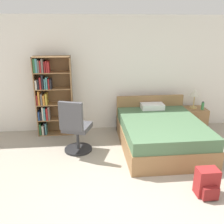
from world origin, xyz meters
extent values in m
plane|color=#A39989|center=(0.00, 0.00, 0.00)|extent=(14.00, 14.00, 0.00)
cube|color=white|center=(0.00, 3.23, 1.30)|extent=(9.00, 0.06, 2.60)
cube|color=olive|center=(-1.82, 2.97, 0.88)|extent=(0.02, 0.30, 1.76)
cube|color=olive|center=(-1.05, 2.97, 0.88)|extent=(0.02, 0.30, 1.76)
cube|color=brown|center=(-1.43, 3.11, 0.88)|extent=(0.79, 0.01, 1.76)
cube|color=olive|center=(-1.43, 2.97, 0.01)|extent=(0.75, 0.28, 0.02)
cube|color=#2D6638|center=(-1.78, 2.94, 0.15)|extent=(0.04, 0.23, 0.26)
cube|color=beige|center=(-1.73, 2.92, 0.13)|extent=(0.04, 0.18, 0.21)
cube|color=black|center=(-1.69, 2.94, 0.17)|extent=(0.02, 0.23, 0.29)
cube|color=teal|center=(-1.66, 2.93, 0.15)|extent=(0.03, 0.20, 0.27)
cube|color=olive|center=(-1.43, 2.97, 0.36)|extent=(0.75, 0.28, 0.02)
cube|color=navy|center=(-1.78, 2.94, 0.47)|extent=(0.03, 0.23, 0.20)
cube|color=black|center=(-1.74, 2.95, 0.47)|extent=(0.04, 0.24, 0.20)
cube|color=beige|center=(-1.70, 2.93, 0.52)|extent=(0.03, 0.20, 0.30)
cube|color=teal|center=(-1.66, 2.91, 0.51)|extent=(0.04, 0.17, 0.28)
cube|color=maroon|center=(-1.61, 2.94, 0.51)|extent=(0.04, 0.21, 0.27)
cube|color=#665B51|center=(-1.56, 2.92, 0.53)|extent=(0.03, 0.18, 0.31)
cube|color=olive|center=(-1.43, 2.97, 0.71)|extent=(0.75, 0.28, 0.02)
cube|color=maroon|center=(-1.79, 2.94, 0.84)|extent=(0.02, 0.22, 0.22)
cube|color=orange|center=(-1.75, 2.95, 0.88)|extent=(0.04, 0.24, 0.31)
cube|color=#665B51|center=(-1.70, 2.95, 0.85)|extent=(0.04, 0.24, 0.25)
cube|color=orange|center=(-1.65, 2.91, 0.83)|extent=(0.04, 0.17, 0.22)
cube|color=gold|center=(-1.60, 2.95, 0.85)|extent=(0.04, 0.23, 0.25)
cube|color=olive|center=(-1.43, 2.97, 1.07)|extent=(0.75, 0.28, 0.02)
cube|color=beige|center=(-1.78, 2.92, 1.17)|extent=(0.04, 0.18, 0.19)
cube|color=black|center=(-1.73, 2.93, 1.18)|extent=(0.03, 0.19, 0.21)
cube|color=maroon|center=(-1.69, 2.92, 1.20)|extent=(0.04, 0.18, 0.26)
cube|color=black|center=(-1.64, 2.92, 1.23)|extent=(0.04, 0.18, 0.31)
cube|color=teal|center=(-1.60, 2.92, 1.19)|extent=(0.03, 0.18, 0.22)
cube|color=teal|center=(-1.56, 2.91, 1.20)|extent=(0.03, 0.17, 0.25)
cube|color=maroon|center=(-1.51, 2.93, 1.19)|extent=(0.03, 0.21, 0.22)
cube|color=black|center=(-1.48, 2.93, 1.18)|extent=(0.04, 0.20, 0.21)
cube|color=olive|center=(-1.43, 2.97, 1.42)|extent=(0.75, 0.28, 0.02)
cube|color=#2D6638|center=(-1.78, 2.92, 1.57)|extent=(0.04, 0.18, 0.29)
cube|color=teal|center=(-1.74, 2.94, 1.58)|extent=(0.04, 0.21, 0.29)
cube|color=#665B51|center=(-1.69, 2.93, 1.56)|extent=(0.03, 0.21, 0.26)
cube|color=maroon|center=(-1.66, 2.92, 1.55)|extent=(0.03, 0.18, 0.25)
cube|color=#665B51|center=(-1.62, 2.94, 1.57)|extent=(0.04, 0.21, 0.29)
cube|color=maroon|center=(-1.57, 2.94, 1.54)|extent=(0.02, 0.22, 0.23)
cube|color=maroon|center=(-1.53, 2.95, 1.55)|extent=(0.02, 0.24, 0.24)
cube|color=maroon|center=(-1.50, 2.92, 1.54)|extent=(0.04, 0.19, 0.23)
cube|color=olive|center=(-1.43, 2.97, 1.75)|extent=(0.79, 0.30, 0.02)
cube|color=olive|center=(0.74, 2.00, 0.18)|extent=(1.56, 2.00, 0.36)
cube|color=#4C704C|center=(0.74, 2.00, 0.48)|extent=(1.52, 1.96, 0.23)
cube|color=olive|center=(0.74, 2.96, 0.42)|extent=(1.56, 0.08, 0.84)
cube|color=white|center=(0.74, 2.75, 0.65)|extent=(0.50, 0.30, 0.12)
cylinder|color=#232326|center=(-0.92, 2.07, 0.02)|extent=(0.55, 0.55, 0.04)
cylinder|color=#333338|center=(-0.92, 2.07, 0.24)|extent=(0.06, 0.06, 0.41)
cube|color=#4C4C51|center=(-0.92, 2.07, 0.50)|extent=(0.61, 0.61, 0.10)
cube|color=#4C4C51|center=(-1.01, 1.81, 0.81)|extent=(0.44, 0.22, 0.54)
cube|color=olive|center=(1.83, 2.90, 0.26)|extent=(0.49, 0.47, 0.52)
sphere|color=tan|center=(1.83, 2.66, 0.36)|extent=(0.02, 0.02, 0.02)
cylinder|color=tan|center=(1.80, 2.94, 0.53)|extent=(0.17, 0.17, 0.02)
cylinder|color=tan|center=(1.80, 2.94, 0.68)|extent=(0.02, 0.02, 0.28)
cone|color=beige|center=(1.80, 2.94, 0.90)|extent=(0.21, 0.21, 0.17)
cylinder|color=#3F8C4C|center=(1.94, 2.79, 0.61)|extent=(0.06, 0.06, 0.18)
cylinder|color=#2D2D33|center=(1.94, 2.79, 0.71)|extent=(0.04, 0.04, 0.02)
cube|color=maroon|center=(0.97, 0.47, 0.21)|extent=(0.30, 0.22, 0.42)
cube|color=maroon|center=(0.97, 0.33, 0.11)|extent=(0.23, 0.08, 0.19)
camera|label=1|loc=(-0.72, -2.46, 2.33)|focal=40.00mm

